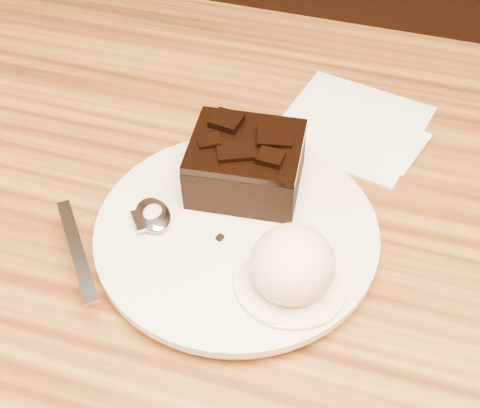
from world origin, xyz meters
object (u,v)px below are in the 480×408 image
(brownie, at_px, (246,167))
(ice_cream_scoop, at_px, (293,264))
(spoon, at_px, (153,216))
(napkin, at_px, (352,124))
(plate, at_px, (237,236))

(brownie, height_order, ice_cream_scoop, ice_cream_scoop)
(spoon, height_order, napkin, spoon)
(brownie, bearing_deg, ice_cream_scoop, -55.22)
(spoon, bearing_deg, brownie, 6.89)
(ice_cream_scoop, xyz_separation_m, napkin, (0.01, 0.23, -0.04))
(plate, relative_size, ice_cream_scoop, 3.45)
(plate, distance_m, ice_cream_scoop, 0.08)
(brownie, bearing_deg, napkin, 60.52)
(spoon, distance_m, napkin, 0.24)
(plate, bearing_deg, ice_cream_scoop, -36.02)
(brownie, xyz_separation_m, napkin, (0.08, 0.13, -0.04))
(plate, xyz_separation_m, spoon, (-0.07, -0.01, 0.01))
(plate, height_order, napkin, plate)
(plate, distance_m, brownie, 0.06)
(ice_cream_scoop, bearing_deg, brownie, 124.78)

